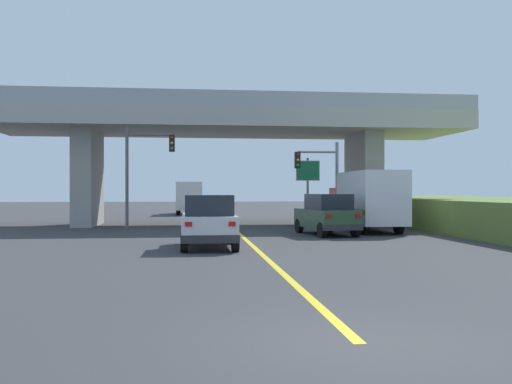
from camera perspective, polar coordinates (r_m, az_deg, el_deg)
name	(u,v)px	position (r m, az deg, el deg)	size (l,w,h in m)	color
ground	(229,225)	(36.97, -2.68, -3.26)	(160.00, 160.00, 0.00)	#353538
overpass_bridge	(229,134)	(37.08, -2.69, 5.78)	(29.58, 8.17, 7.98)	#A8A59E
lane_divider_stripe	(257,250)	(21.14, 0.09, -5.77)	(0.20, 26.07, 0.01)	yellow
suv_lead	(209,221)	(21.79, -4.74, -2.94)	(2.06, 4.29, 2.02)	silver
suv_crossing	(327,214)	(28.35, 7.06, -2.24)	(2.48, 4.71, 2.02)	#2D4C33
box_truck	(367,200)	(31.38, 11.01, -0.80)	(2.33, 7.51, 3.19)	red
traffic_signal_nearside	(322,173)	(33.52, 6.61, 1.86)	(2.59, 0.36, 5.01)	slate
traffic_signal_farside	(142,162)	(33.03, -11.25, 2.93)	(2.77, 0.36, 5.97)	#56595E
highway_sign	(308,177)	(35.06, 5.18, 1.52)	(1.47, 0.17, 4.19)	slate
semi_truck_distant	(189,197)	(53.40, -6.67, -0.53)	(2.33, 6.58, 2.98)	navy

